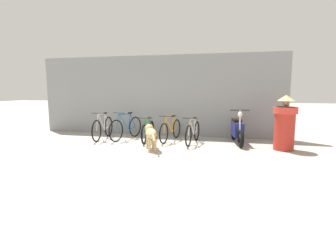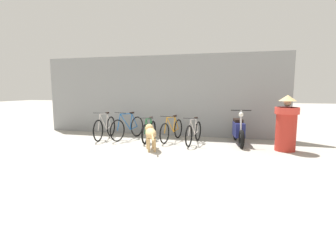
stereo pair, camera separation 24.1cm
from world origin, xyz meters
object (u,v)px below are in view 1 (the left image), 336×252
stray_dog (151,133)px  bicycle_2 (148,131)px  bicycle_0 (103,128)px  motorcycle (237,130)px  bicycle_1 (126,128)px  bicycle_4 (193,132)px  bicycle_3 (171,130)px  person_in_robes (285,123)px

stray_dog → bicycle_2: bearing=-3.4°
bicycle_0 → bicycle_2: bearing=84.9°
bicycle_2 → motorcycle: (2.80, 0.28, 0.09)m
bicycle_0 → bicycle_1: 0.79m
bicycle_4 → motorcycle: bearing=109.2°
bicycle_0 → bicycle_3: bicycle_0 is taller
bicycle_1 → stray_dog: 1.85m
bicycle_0 → stray_dog: size_ratio=1.50×
person_in_robes → bicycle_0: bearing=-14.9°
bicycle_2 → motorcycle: bearing=92.4°
bicycle_4 → motorcycle: motorcycle is taller
person_in_robes → bicycle_1: bearing=-17.4°
bicycle_2 → stray_dog: bearing=17.8°
motorcycle → bicycle_1: bearing=-97.0°
bicycle_1 → bicycle_4: (2.29, -0.20, -0.04)m
bicycle_4 → stray_dog: (-1.02, -1.14, 0.12)m
motorcycle → bicycle_4: bearing=-86.0°
bicycle_1 → bicycle_4: size_ratio=1.06×
bicycle_0 → person_in_robes: bearing=82.0°
bicycle_2 → bicycle_4: bearing=86.0°
bicycle_2 → stray_dog: size_ratio=1.35×
person_in_robes → bicycle_3: bearing=-21.2°
bicycle_0 → bicycle_1: bicycle_1 is taller
bicycle_2 → person_in_robes: (4.04, -0.32, 0.42)m
bicycle_0 → bicycle_1: bearing=97.8°
bicycle_3 → stray_dog: (-0.25, -1.41, 0.11)m
bicycle_1 → bicycle_3: size_ratio=1.02×
bicycle_1 → bicycle_4: bearing=99.0°
bicycle_3 → person_in_robes: 3.42m
bicycle_2 → person_in_robes: person_in_robes is taller
bicycle_1 → stray_dog: bicycle_1 is taller
bicycle_1 → person_in_robes: size_ratio=1.15×
motorcycle → stray_dog: (-2.36, -1.44, 0.05)m
bicycle_3 → bicycle_0: bearing=-74.0°
bicycle_4 → bicycle_2: bearing=-84.0°
bicycle_1 → person_in_robes: bearing=98.1°
motorcycle → person_in_robes: size_ratio=1.15×
bicycle_0 → bicycle_3: (2.29, 0.24, -0.03)m
bicycle_0 → bicycle_1: size_ratio=1.00×
bicycle_4 → person_in_robes: (2.58, -0.30, 0.41)m
bicycle_3 → motorcycle: motorcycle is taller
bicycle_1 → bicycle_3: bearing=106.6°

